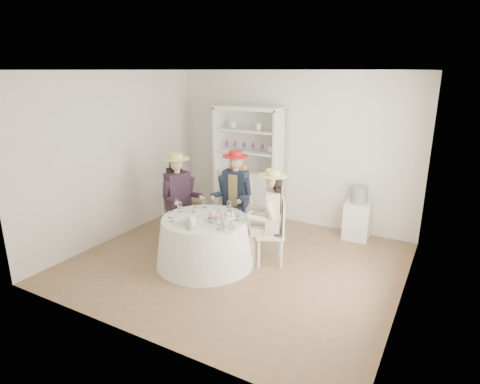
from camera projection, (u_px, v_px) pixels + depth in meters
The scene contains 23 objects.
ground at pixel (237, 262), 5.88m from camera, with size 4.50×4.50×0.00m, color brown.
ceiling at pixel (236, 70), 5.09m from camera, with size 4.50×4.50×0.00m, color white.
wall_back at pixel (292, 149), 7.16m from camera, with size 4.50×4.50×0.00m, color silver.
wall_front at pixel (133, 218), 3.82m from camera, with size 4.50×4.50×0.00m, color silver.
wall_left at pixel (117, 156), 6.54m from camera, with size 4.50×4.50×0.00m, color silver.
wall_right at pixel (413, 197), 4.44m from camera, with size 4.50×4.50×0.00m, color silver.
tea_table at pixel (205, 241), 5.76m from camera, with size 1.41×1.41×0.70m.
hutch at pixel (249, 180), 7.43m from camera, with size 1.34×0.74×2.09m.
side_table at pixel (357, 220), 6.64m from camera, with size 0.40×0.40×0.63m, color silver.
hatbox at pixel (360, 194), 6.51m from camera, with size 0.27×0.27×0.27m, color black.
guest_left at pixel (179, 193), 6.38m from camera, with size 0.61×0.56×1.46m.
guest_mid at pixel (235, 191), 6.41m from camera, with size 0.55×0.57×1.50m.
guest_right at pixel (270, 212), 5.64m from camera, with size 0.59×0.54×1.40m.
spare_chair at pixel (233, 200), 6.84m from camera, with size 0.44×0.44×1.07m.
teacup_a at pixel (194, 210), 5.88m from camera, with size 0.08×0.08×0.06m, color white.
teacup_b at pixel (218, 212), 5.82m from camera, with size 0.06×0.06×0.06m, color white.
teacup_c at pixel (223, 217), 5.63m from camera, with size 0.08×0.08×0.06m, color white.
flower_bowl at pixel (214, 220), 5.52m from camera, with size 0.19×0.19×0.05m, color white.
flower_arrangement at pixel (217, 215), 5.52m from camera, with size 0.18×0.18×0.07m.
table_teapot at pixel (191, 222), 5.31m from camera, with size 0.24×0.17×0.18m.
sandwich_plate at pixel (184, 223), 5.44m from camera, with size 0.25×0.25×0.06m.
cupcake_stand at pixel (228, 223), 5.24m from camera, with size 0.25×0.25×0.24m.
stemware_set at pixel (204, 213), 5.63m from camera, with size 0.98×0.98×0.15m.
Camera 1 is at (2.64, -4.63, 2.70)m, focal length 30.00 mm.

